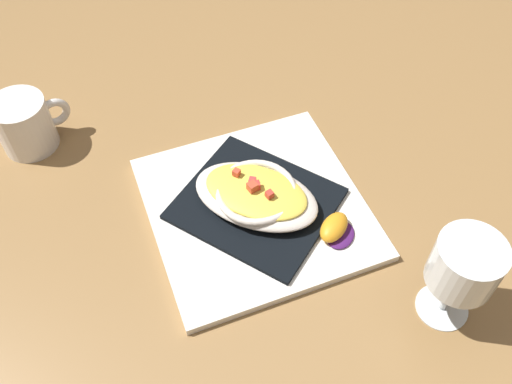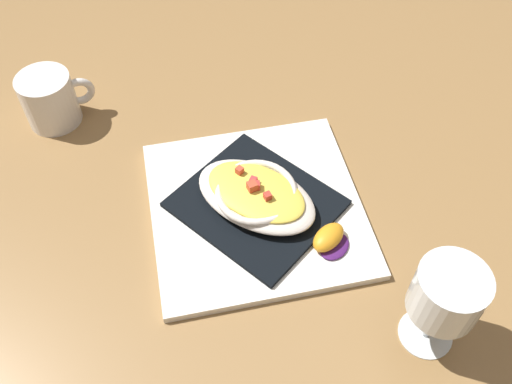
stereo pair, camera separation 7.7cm
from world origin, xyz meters
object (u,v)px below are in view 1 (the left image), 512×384
orange_garnish (335,229)px  coffee_mug (26,126)px  stemmed_glass (464,268)px  gratin_dish (256,194)px  square_plate (256,208)px

orange_garnish → coffee_mug: 0.50m
coffee_mug → stemmed_glass: size_ratio=0.83×
gratin_dish → stemmed_glass: size_ratio=1.52×
coffee_mug → stemmed_glass: 0.66m
gratin_dish → coffee_mug: bearing=37.5°
coffee_mug → stemmed_glass: bearing=-147.8°
orange_garnish → square_plate: bearing=34.0°
square_plate → orange_garnish: size_ratio=4.55×
stemmed_glass → coffee_mug: bearing=32.2°
square_plate → stemmed_glass: 0.30m
orange_garnish → coffee_mug: bearing=36.7°
gratin_dish → square_plate: bearing=-154.6°
gratin_dish → stemmed_glass: 0.29m
coffee_mug → stemmed_glass: (-0.55, -0.35, 0.06)m
coffee_mug → orange_garnish: bearing=-143.3°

